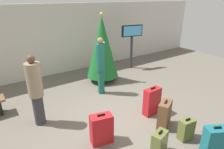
{
  "coord_description": "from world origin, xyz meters",
  "views": [
    {
      "loc": [
        -2.73,
        -3.5,
        3.1
      ],
      "look_at": [
        0.4,
        1.0,
        0.9
      ],
      "focal_mm": 31.55,
      "sensor_mm": 36.0,
      "label": 1
    }
  ],
  "objects_px": {
    "suitcase_3": "(101,129)",
    "suitcase_4": "(214,142)",
    "traveller_1": "(36,89)",
    "suitcase_1": "(164,115)",
    "flight_info_kiosk": "(132,38)",
    "suitcase_5": "(152,101)",
    "suitcase_2": "(159,144)",
    "suitcase_0": "(186,129)",
    "holiday_tree": "(102,47)",
    "traveller_0": "(101,65)"
  },
  "relations": [
    {
      "from": "suitcase_2",
      "to": "suitcase_5",
      "type": "distance_m",
      "value": 1.55
    },
    {
      "from": "suitcase_2",
      "to": "suitcase_4",
      "type": "distance_m",
      "value": 1.09
    },
    {
      "from": "traveller_1",
      "to": "suitcase_4",
      "type": "xyz_separation_m",
      "value": [
        2.58,
        -3.18,
        -0.63
      ]
    },
    {
      "from": "flight_info_kiosk",
      "to": "suitcase_1",
      "type": "height_order",
      "value": "flight_info_kiosk"
    },
    {
      "from": "suitcase_3",
      "to": "suitcase_1",
      "type": "bearing_deg",
      "value": -14.32
    },
    {
      "from": "holiday_tree",
      "to": "suitcase_2",
      "type": "distance_m",
      "value": 4.24
    },
    {
      "from": "traveller_0",
      "to": "suitcase_1",
      "type": "relative_size",
      "value": 2.6
    },
    {
      "from": "suitcase_0",
      "to": "suitcase_5",
      "type": "bearing_deg",
      "value": 85.08
    },
    {
      "from": "holiday_tree",
      "to": "traveller_1",
      "type": "bearing_deg",
      "value": -153.04
    },
    {
      "from": "suitcase_2",
      "to": "flight_info_kiosk",
      "type": "bearing_deg",
      "value": 56.4
    },
    {
      "from": "traveller_1",
      "to": "suitcase_4",
      "type": "distance_m",
      "value": 4.14
    },
    {
      "from": "suitcase_4",
      "to": "suitcase_5",
      "type": "xyz_separation_m",
      "value": [
        0.12,
        1.85,
        0.04
      ]
    },
    {
      "from": "suitcase_0",
      "to": "flight_info_kiosk",
      "type": "bearing_deg",
      "value": 65.04
    },
    {
      "from": "suitcase_5",
      "to": "traveller_0",
      "type": "bearing_deg",
      "value": 104.25
    },
    {
      "from": "suitcase_3",
      "to": "suitcase_5",
      "type": "distance_m",
      "value": 1.77
    },
    {
      "from": "suitcase_3",
      "to": "suitcase_5",
      "type": "relative_size",
      "value": 0.9
    },
    {
      "from": "suitcase_5",
      "to": "suitcase_3",
      "type": "bearing_deg",
      "value": -173.83
    },
    {
      "from": "suitcase_0",
      "to": "suitcase_5",
      "type": "xyz_separation_m",
      "value": [
        0.1,
        1.2,
        0.14
      ]
    },
    {
      "from": "holiday_tree",
      "to": "suitcase_2",
      "type": "relative_size",
      "value": 4.43
    },
    {
      "from": "flight_info_kiosk",
      "to": "traveller_1",
      "type": "bearing_deg",
      "value": -157.48
    },
    {
      "from": "traveller_1",
      "to": "suitcase_3",
      "type": "height_order",
      "value": "traveller_1"
    },
    {
      "from": "traveller_1",
      "to": "suitcase_1",
      "type": "height_order",
      "value": "traveller_1"
    },
    {
      "from": "traveller_1",
      "to": "suitcase_0",
      "type": "height_order",
      "value": "traveller_1"
    },
    {
      "from": "suitcase_1",
      "to": "suitcase_3",
      "type": "xyz_separation_m",
      "value": [
        -1.6,
        0.41,
        0.0
      ]
    },
    {
      "from": "suitcase_0",
      "to": "suitcase_1",
      "type": "bearing_deg",
      "value": 95.87
    },
    {
      "from": "flight_info_kiosk",
      "to": "suitcase_2",
      "type": "distance_m",
      "value": 5.46
    },
    {
      "from": "flight_info_kiosk",
      "to": "suitcase_1",
      "type": "xyz_separation_m",
      "value": [
        -2.14,
        -3.86,
        -1.03
      ]
    },
    {
      "from": "traveller_0",
      "to": "suitcase_4",
      "type": "bearing_deg",
      "value": -84.51
    },
    {
      "from": "suitcase_4",
      "to": "traveller_0",
      "type": "bearing_deg",
      "value": 95.49
    },
    {
      "from": "holiday_tree",
      "to": "suitcase_5",
      "type": "distance_m",
      "value": 2.93
    },
    {
      "from": "traveller_0",
      "to": "suitcase_0",
      "type": "distance_m",
      "value": 3.21
    },
    {
      "from": "traveller_0",
      "to": "suitcase_2",
      "type": "xyz_separation_m",
      "value": [
        -0.5,
        -3.08,
        -0.75
      ]
    },
    {
      "from": "suitcase_5",
      "to": "suitcase_0",
      "type": "bearing_deg",
      "value": -94.92
    },
    {
      "from": "traveller_1",
      "to": "suitcase_5",
      "type": "xyz_separation_m",
      "value": [
        2.7,
        -1.33,
        -0.59
      ]
    },
    {
      "from": "flight_info_kiosk",
      "to": "suitcase_5",
      "type": "xyz_separation_m",
      "value": [
        -1.98,
        -3.27,
        -0.99
      ]
    },
    {
      "from": "suitcase_1",
      "to": "suitcase_5",
      "type": "distance_m",
      "value": 0.62
    },
    {
      "from": "flight_info_kiosk",
      "to": "suitcase_4",
      "type": "xyz_separation_m",
      "value": [
        -2.1,
        -5.12,
        -1.03
      ]
    },
    {
      "from": "holiday_tree",
      "to": "suitcase_0",
      "type": "distance_m",
      "value": 4.12
    },
    {
      "from": "suitcase_3",
      "to": "suitcase_4",
      "type": "height_order",
      "value": "same"
    },
    {
      "from": "traveller_1",
      "to": "suitcase_3",
      "type": "relative_size",
      "value": 2.52
    },
    {
      "from": "flight_info_kiosk",
      "to": "suitcase_4",
      "type": "distance_m",
      "value": 5.63
    },
    {
      "from": "suitcase_2",
      "to": "holiday_tree",
      "type": "bearing_deg",
      "value": 74.29
    },
    {
      "from": "suitcase_2",
      "to": "suitcase_3",
      "type": "relative_size",
      "value": 0.79
    },
    {
      "from": "suitcase_2",
      "to": "suitcase_0",
      "type": "bearing_deg",
      "value": -0.97
    },
    {
      "from": "suitcase_3",
      "to": "suitcase_2",
      "type": "bearing_deg",
      "value": -52.03
    },
    {
      "from": "traveller_0",
      "to": "suitcase_1",
      "type": "height_order",
      "value": "traveller_0"
    },
    {
      "from": "traveller_1",
      "to": "suitcase_0",
      "type": "distance_m",
      "value": 3.7
    },
    {
      "from": "suitcase_5",
      "to": "traveller_1",
      "type": "bearing_deg",
      "value": 153.78
    },
    {
      "from": "suitcase_0",
      "to": "traveller_0",
      "type": "bearing_deg",
      "value": 96.93
    },
    {
      "from": "holiday_tree",
      "to": "traveller_0",
      "type": "bearing_deg",
      "value": -124.78
    }
  ]
}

